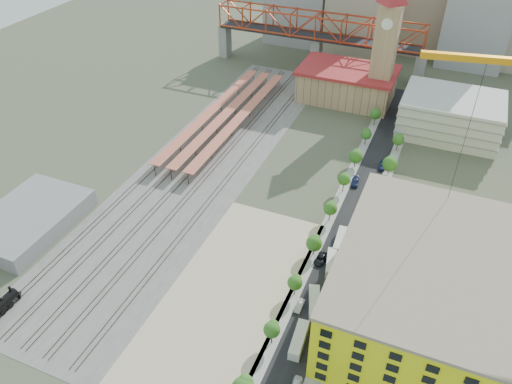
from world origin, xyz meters
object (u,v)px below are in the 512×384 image
at_px(clock_tower, 387,35).
at_px(site_trailer_c, 331,263).
at_px(construction_building, 441,292).
at_px(site_trailer_b, 314,303).
at_px(site_trailer_a, 299,340).
at_px(site_trailer_d, 340,241).

height_order(clock_tower, site_trailer_c, clock_tower).
distance_m(construction_building, site_trailer_b, 28.07).
height_order(clock_tower, site_trailer_a, clock_tower).
xyz_separation_m(site_trailer_b, site_trailer_c, (0.00, 14.23, -0.04)).
bearing_deg(clock_tower, site_trailer_d, -84.53).
bearing_deg(site_trailer_d, construction_building, -36.59).
bearing_deg(construction_building, site_trailer_c, 163.96).
distance_m(site_trailer_a, site_trailer_c, 25.40).
bearing_deg(clock_tower, site_trailer_c, -85.06).
distance_m(site_trailer_c, site_trailer_d, 8.99).
bearing_deg(site_trailer_b, site_trailer_c, 72.31).
height_order(clock_tower, construction_building, clock_tower).
xyz_separation_m(construction_building, site_trailer_a, (-26.00, -17.92, -8.12)).
distance_m(clock_tower, site_trailer_d, 88.27).
bearing_deg(construction_building, clock_tower, 108.78).
bearing_deg(site_trailer_d, site_trailer_c, -94.25).
xyz_separation_m(clock_tower, site_trailer_d, (8.00, -83.53, -27.41)).
height_order(site_trailer_a, site_trailer_b, site_trailer_a).
distance_m(clock_tower, construction_building, 107.36).
distance_m(clock_tower, site_trailer_a, 121.32).
relative_size(site_trailer_b, site_trailer_c, 1.03).
height_order(site_trailer_a, site_trailer_c, site_trailer_a).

